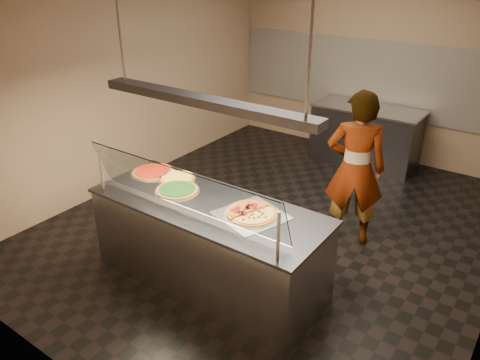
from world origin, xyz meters
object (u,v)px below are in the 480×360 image
Objects in this scene: half_pizza_sausage at (261,216)px; pizza_spatula at (171,175)px; heat_lamp_housing at (204,101)px; sneeze_guard at (182,190)px; prep_table at (365,135)px; pizza_cheese at (177,178)px; worker at (355,169)px; pizza_tomato at (153,172)px; pizza_spinach at (178,189)px; half_pizza_pepperoni at (242,209)px; perforated_tray at (251,215)px; serving_counter at (209,244)px.

half_pizza_sausage is 1.29m from pizza_spatula.
pizza_spatula is at bearing 161.55° from heat_lamp_housing.
half_pizza_sausage is at bearing 35.31° from sneeze_guard.
sneeze_guard reaches higher than prep_table.
pizza_cheese is 2.00m from worker.
pizza_spinach is at bearing -18.20° from pizza_tomato.
half_pizza_sausage reaches higher than pizza_cheese.
pizza_spinach is 1.13× the size of pizza_cheese.
pizza_spatula is at bearing 5.58° from pizza_tomato.
sneeze_guard is 1.13m from pizza_tomato.
sneeze_guard is at bearing -144.69° from half_pizza_sausage.
prep_table is at bearing 89.05° from heat_lamp_housing.
pizza_cheese is 0.86× the size of pizza_tomato.
prep_table is (0.77, 3.71, -0.49)m from pizza_spatula.
half_pizza_pepperoni is 0.78m from pizza_spinach.
sneeze_guard is 0.80m from heat_lamp_housing.
half_pizza_pepperoni reaches higher than pizza_spatula.
perforated_tray is 0.89m from pizza_spinach.
pizza_cheese is at bearing 20.77° from worker.
worker reaches higher than pizza_cheese.
half_pizza_pepperoni is (0.36, 0.41, -0.26)m from sneeze_guard.
perforated_tray is 1.51× the size of pizza_tomato.
worker is at bearing 42.32° from pizza_spatula.
sneeze_guard is 0.94× the size of heat_lamp_housing.
sneeze_guard is at bearing -90.00° from heat_lamp_housing.
perforated_tray is at bearing 8.29° from serving_counter.
half_pizza_sausage is 1.21m from pizza_cheese.
serving_counter is at bearing -18.45° from pizza_spatula.
perforated_tray is at bearing -9.13° from pizza_cheese.
pizza_spinach is 0.34m from pizza_spatula.
perforated_tray is 1.55× the size of pizza_spinach.
perforated_tray is at bearing -5.73° from pizza_tomato.
heat_lamp_housing is (0.42, -0.04, 1.00)m from pizza_spinach.
pizza_cheese is at bearing 171.64° from half_pizza_sausage.
perforated_tray is 1.42m from pizza_tomato.
half_pizza_pepperoni reaches higher than pizza_tomato.
heat_lamp_housing is at bearing -171.71° from perforated_tray.
worker is at bearing 63.02° from heat_lamp_housing.
worker is at bearing 43.81° from pizza_cheese.
pizza_cheese is (-0.19, 0.20, -0.00)m from pizza_spinach.
half_pizza_sausage reaches higher than prep_table.
pizza_tomato is 2.27m from worker.
prep_table is (-0.51, 3.88, -0.49)m from half_pizza_sausage.
serving_counter is 0.62m from half_pizza_pepperoni.
perforated_tray is at bearing 179.25° from half_pizza_sausage.
sneeze_guard is 1.18× the size of worker.
half_pizza_pepperoni is (0.36, 0.07, 0.50)m from serving_counter.
pizza_spinach reaches higher than prep_table.
worker is at bearing 77.01° from perforated_tray.
half_pizza_sausage is 1.09× the size of pizza_tomato.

